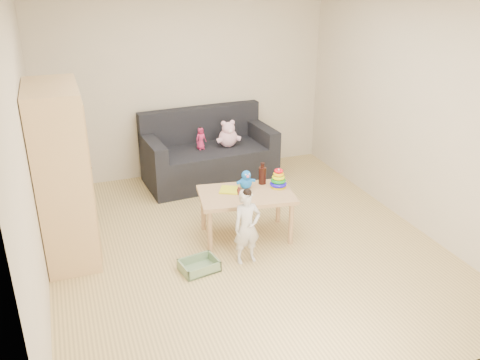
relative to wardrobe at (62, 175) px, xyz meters
name	(u,v)px	position (x,y,z in m)	size (l,w,h in m)	color
room	(244,130)	(1.74, -0.46, 0.41)	(4.50, 4.50, 4.50)	#D6B773
wardrobe	(62,175)	(0.00, 0.00, 0.00)	(0.49, 0.99, 1.78)	#EBBC81
sofa	(210,164)	(1.91, 1.33, -0.64)	(1.74, 0.87, 0.49)	black
play_table	(246,215)	(1.83, -0.30, -0.63)	(1.01, 0.63, 0.53)	tan
storage_bin	(199,265)	(1.15, -0.78, -0.84)	(0.36, 0.27, 0.11)	gray
toddler	(247,228)	(1.66, -0.79, -0.51)	(0.28, 0.19, 0.77)	silver
pink_bear	(228,136)	(2.17, 1.28, -0.24)	(0.27, 0.23, 0.31)	#FFBBD5
doll	(201,139)	(1.79, 1.30, -0.25)	(0.15, 0.10, 0.30)	#D6285E
ring_stacker	(278,180)	(2.22, -0.28, -0.28)	(0.19, 0.19, 0.21)	#D4C50B
brown_bottle	(262,175)	(2.09, -0.13, -0.25)	(0.09, 0.09, 0.25)	black
blue_plush	(246,179)	(1.87, -0.18, -0.25)	(0.18, 0.14, 0.21)	blue
wooden_figure	(239,191)	(1.74, -0.32, -0.31)	(0.04, 0.03, 0.10)	maroon
yellow_book	(230,190)	(1.68, -0.18, -0.35)	(0.20, 0.20, 0.02)	yellow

